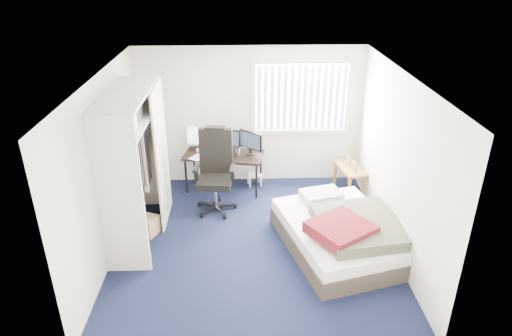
{
  "coord_description": "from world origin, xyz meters",
  "views": [
    {
      "loc": [
        -0.15,
        -5.66,
        3.91
      ],
      "look_at": [
        0.05,
        0.4,
        1.03
      ],
      "focal_mm": 32.0,
      "sensor_mm": 36.0,
      "label": 1
    }
  ],
  "objects_px": {
    "nightstand": "(350,171)",
    "office_chair": "(216,179)",
    "desk": "(224,151)",
    "bed": "(343,233)"
  },
  "relations": [
    {
      "from": "nightstand",
      "to": "office_chair",
      "type": "bearing_deg",
      "value": -168.71
    },
    {
      "from": "desk",
      "to": "nightstand",
      "type": "distance_m",
      "value": 2.25
    },
    {
      "from": "desk",
      "to": "bed",
      "type": "relative_size",
      "value": 0.65
    },
    {
      "from": "desk",
      "to": "office_chair",
      "type": "height_order",
      "value": "office_chair"
    },
    {
      "from": "desk",
      "to": "bed",
      "type": "bearing_deg",
      "value": -48.52
    },
    {
      "from": "desk",
      "to": "nightstand",
      "type": "relative_size",
      "value": 1.93
    },
    {
      "from": "nightstand",
      "to": "bed",
      "type": "distance_m",
      "value": 1.8
    },
    {
      "from": "desk",
      "to": "nightstand",
      "type": "xyz_separation_m",
      "value": [
        2.22,
        -0.24,
        -0.3
      ]
    },
    {
      "from": "nightstand",
      "to": "bed",
      "type": "xyz_separation_m",
      "value": [
        -0.48,
        -1.73,
        -0.15
      ]
    },
    {
      "from": "bed",
      "to": "nightstand",
      "type": "bearing_deg",
      "value": 74.58
    }
  ]
}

